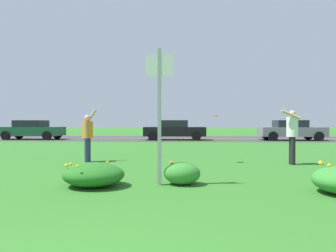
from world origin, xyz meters
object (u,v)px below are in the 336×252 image
person_thrower_orange_shirt (88,134)px  person_catcher_white_shirt (292,132)px  car_dark_green_leftmost (32,130)px  frisbee_orange (214,116)px  car_gray_center_right (291,130)px  sign_post_near_path (159,103)px  car_black_center_left (175,130)px

person_thrower_orange_shirt → person_catcher_white_shirt: bearing=-2.3°
car_dark_green_leftmost → person_thrower_orange_shirt: bearing=-56.0°
frisbee_orange → car_dark_green_leftmost: frisbee_orange is taller
car_gray_center_right → sign_post_near_path: bearing=-117.1°
person_catcher_white_shirt → car_gray_center_right: bearing=71.1°
frisbee_orange → car_gray_center_right: 14.14m
sign_post_near_path → person_catcher_white_shirt: bearing=40.4°
person_catcher_white_shirt → car_gray_center_right: (4.34, 12.68, -0.26)m
frisbee_orange → car_gray_center_right: frisbee_orange is taller
sign_post_near_path → car_gray_center_right: (8.17, 15.94, -0.96)m
car_black_center_left → person_thrower_orange_shirt: bearing=-101.0°
frisbee_orange → car_dark_green_leftmost: (-12.53, 12.43, -0.77)m
sign_post_near_path → car_gray_center_right: size_ratio=0.63×
car_dark_green_leftmost → car_black_center_left: size_ratio=1.00×
sign_post_near_path → car_gray_center_right: bearing=62.9°
person_thrower_orange_shirt → car_dark_green_leftmost: 14.99m
person_thrower_orange_shirt → car_dark_green_leftmost: (-8.39, 12.43, -0.19)m
person_thrower_orange_shirt → car_black_center_left: 12.66m
person_thrower_orange_shirt → person_catcher_white_shirt: size_ratio=1.04×
sign_post_near_path → car_dark_green_leftmost: size_ratio=0.63×
frisbee_orange → car_dark_green_leftmost: size_ratio=0.06×
sign_post_near_path → car_dark_green_leftmost: 19.43m
sign_post_near_path → frisbee_orange: size_ratio=11.37×
sign_post_near_path → person_catcher_white_shirt: size_ratio=1.67×
person_thrower_orange_shirt → car_black_center_left: bearing=79.0°
person_thrower_orange_shirt → frisbee_orange: bearing=-0.1°
person_catcher_white_shirt → car_dark_green_leftmost: person_catcher_white_shirt is taller
car_gray_center_right → car_black_center_left: bearing=180.0°
person_thrower_orange_shirt → frisbee_orange: (4.15, -0.01, 0.58)m
person_catcher_white_shirt → frisbee_orange: 2.42m
frisbee_orange → car_black_center_left: (-1.72, 12.43, -0.77)m
frisbee_orange → car_black_center_left: size_ratio=0.06×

